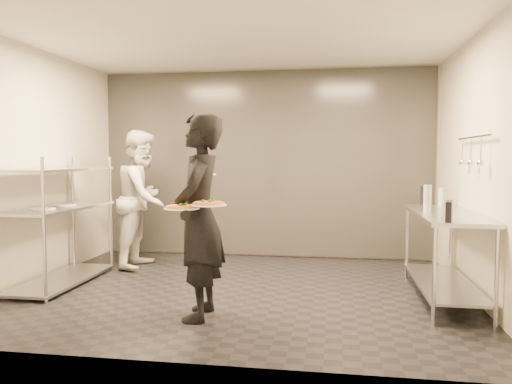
% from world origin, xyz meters
% --- Properties ---
extents(room_shell, '(5.00, 4.00, 2.80)m').
position_xyz_m(room_shell, '(0.00, 1.18, 1.40)').
color(room_shell, black).
rests_on(room_shell, ground).
extents(pass_rack, '(0.60, 1.60, 1.50)m').
position_xyz_m(pass_rack, '(-2.15, -0.00, 0.77)').
color(pass_rack, silver).
rests_on(pass_rack, ground).
extents(prep_counter, '(0.60, 1.80, 0.92)m').
position_xyz_m(prep_counter, '(2.18, 0.00, 0.63)').
color(prep_counter, silver).
rests_on(prep_counter, ground).
extents(utensil_rail, '(0.07, 1.20, 0.31)m').
position_xyz_m(utensil_rail, '(2.43, -0.00, 1.55)').
color(utensil_rail, silver).
rests_on(utensil_rail, room_shell).
extents(waiter, '(0.50, 0.72, 1.90)m').
position_xyz_m(waiter, '(-0.19, -0.97, 0.95)').
color(waiter, black).
rests_on(waiter, ground).
extents(chef, '(0.71, 0.90, 1.86)m').
position_xyz_m(chef, '(-1.55, 1.06, 0.93)').
color(chef, beige).
rests_on(chef, ground).
extents(pizza_plate_near, '(0.32, 0.32, 0.05)m').
position_xyz_m(pizza_plate_near, '(-0.29, -1.18, 1.06)').
color(pizza_plate_near, white).
rests_on(pizza_plate_near, waiter).
extents(pizza_plate_far, '(0.31, 0.31, 0.05)m').
position_xyz_m(pizza_plate_far, '(-0.04, -1.20, 1.09)').
color(pizza_plate_far, white).
rests_on(pizza_plate_far, waiter).
extents(salad_plate, '(0.27, 0.27, 0.07)m').
position_xyz_m(salad_plate, '(-0.24, -0.69, 1.35)').
color(salad_plate, white).
rests_on(salad_plate, waiter).
extents(pos_monitor, '(0.11, 0.26, 0.18)m').
position_xyz_m(pos_monitor, '(2.06, -0.72, 1.01)').
color(pos_monitor, black).
rests_on(pos_monitor, prep_counter).
extents(bottle_green, '(0.08, 0.08, 0.29)m').
position_xyz_m(bottle_green, '(2.00, 0.01, 1.06)').
color(bottle_green, '#9AA89A').
rests_on(bottle_green, prep_counter).
extents(bottle_clear, '(0.06, 0.06, 0.21)m').
position_xyz_m(bottle_clear, '(2.30, 0.80, 1.03)').
color(bottle_clear, '#9AA89A').
rests_on(bottle_clear, prep_counter).
extents(bottle_dark, '(0.07, 0.07, 0.23)m').
position_xyz_m(bottle_dark, '(2.09, 0.80, 1.04)').
color(bottle_dark, black).
rests_on(bottle_dark, prep_counter).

